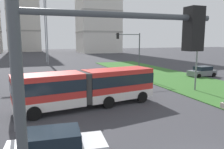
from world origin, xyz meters
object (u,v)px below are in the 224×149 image
at_px(car_black_sedan, 47,84).
at_px(car_grey_wagon, 202,72).
at_px(streetlight_median, 197,47).
at_px(apartment_tower_centre, 98,3).
at_px(traffic_light_near_left, 91,124).
at_px(articulated_bus, 88,87).
at_px(car_white_van, 56,148).
at_px(streetlight_left, 10,50).
at_px(traffic_light_far_right, 132,48).
at_px(apartment_tower_westcentre, 23,2).

distance_m(car_black_sedan, car_grey_wagon, 22.96).
height_order(car_black_sedan, streetlight_median, streetlight_median).
distance_m(streetlight_median, apartment_tower_centre, 78.94).
relative_size(streetlight_median, apartment_tower_centre, 0.21).
distance_m(car_black_sedan, traffic_light_near_left, 21.57).
bearing_deg(streetlight_median, car_black_sedan, 160.59).
relative_size(articulated_bus, car_white_van, 2.65).
bearing_deg(articulated_bus, streetlight_median, 7.76).
xyz_separation_m(car_white_van, car_grey_wagon, (23.37, 17.13, 0.00)).
distance_m(car_white_van, streetlight_left, 6.50).
xyz_separation_m(car_grey_wagon, streetlight_median, (-7.54, -7.39, 4.06)).
height_order(traffic_light_near_left, streetlight_median, streetlight_median).
relative_size(car_white_van, streetlight_left, 0.50).
bearing_deg(traffic_light_far_right, car_grey_wagon, -8.93).
distance_m(car_white_van, apartment_tower_centre, 92.54).
distance_m(traffic_light_far_right, streetlight_median, 9.75).
xyz_separation_m(articulated_bus, apartment_tower_centre, (23.39, 78.10, 19.63)).
xyz_separation_m(traffic_light_near_left, streetlight_median, (15.74, 15.89, 0.63)).
distance_m(car_white_van, apartment_tower_westcentre, 109.47).
bearing_deg(traffic_light_near_left, car_grey_wagon, 45.00).
bearing_deg(streetlight_median, traffic_light_near_left, -134.73).
bearing_deg(traffic_light_near_left, streetlight_median, 45.27).
height_order(streetlight_left, apartment_tower_centre, apartment_tower_centre).
height_order(car_black_sedan, traffic_light_near_left, traffic_light_near_left).
xyz_separation_m(traffic_light_far_right, streetlight_median, (3.43, -9.11, 0.42)).
relative_size(articulated_bus, apartment_tower_centre, 0.28).
distance_m(traffic_light_near_left, apartment_tower_westcentre, 114.87).
height_order(articulated_bus, car_grey_wagon, articulated_bus).
xyz_separation_m(car_black_sedan, streetlight_median, (15.34, -5.40, 4.06)).
relative_size(car_black_sedan, traffic_light_far_right, 0.69).
xyz_separation_m(articulated_bus, streetlight_left, (-5.39, -3.52, 3.34)).
relative_size(traffic_light_far_right, streetlight_left, 0.71).
distance_m(car_black_sedan, streetlight_left, 11.69).
bearing_deg(apartment_tower_centre, traffic_light_near_left, -106.15).
bearing_deg(car_white_van, articulated_bus, 66.90).
bearing_deg(car_grey_wagon, traffic_light_far_right, 171.07).
bearing_deg(traffic_light_far_right, apartment_tower_westcentre, 100.56).
xyz_separation_m(articulated_bus, car_white_van, (-3.43, -8.05, -0.90)).
height_order(streetlight_median, apartment_tower_westcentre, apartment_tower_westcentre).
distance_m(streetlight_left, streetlight_median, 18.54).
relative_size(car_black_sedan, apartment_tower_westcentre, 0.10).
bearing_deg(streetlight_left, traffic_light_near_left, -79.08).
xyz_separation_m(traffic_light_near_left, apartment_tower_centre, (26.73, 92.30, 17.10)).
xyz_separation_m(articulated_bus, car_black_sedan, (-2.93, 7.09, -0.90)).
relative_size(streetlight_left, apartment_tower_centre, 0.21).
bearing_deg(car_grey_wagon, articulated_bus, -155.52).
height_order(car_black_sedan, traffic_light_far_right, traffic_light_far_right).
relative_size(car_white_van, apartment_tower_centre, 0.11).
bearing_deg(car_black_sedan, car_white_van, -91.89).
height_order(articulated_bus, apartment_tower_westcentre, apartment_tower_westcentre).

